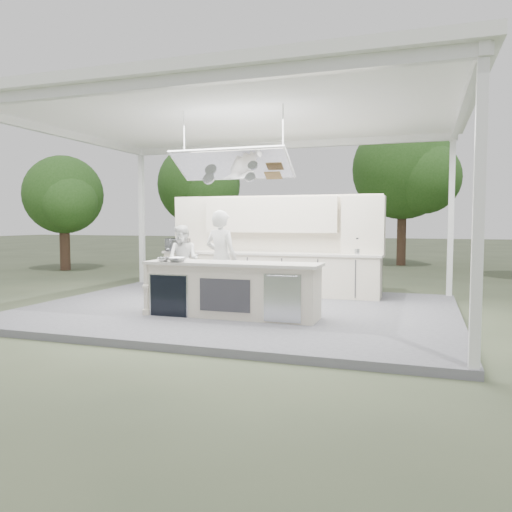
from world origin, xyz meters
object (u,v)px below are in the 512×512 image
(back_counter, at_px, (269,273))
(sous_chef, at_px, (183,260))
(demo_island, at_px, (231,289))
(head_chef, at_px, (221,259))

(back_counter, bearing_deg, sous_chef, -159.11)
(demo_island, bearing_deg, sous_chef, 133.15)
(head_chef, bearing_deg, demo_island, 133.92)
(demo_island, xyz_separation_m, back_counter, (-0.18, 2.81, 0.00))
(back_counter, bearing_deg, head_chef, -100.83)
(demo_island, distance_m, head_chef, 1.13)
(demo_island, height_order, head_chef, head_chef)
(demo_island, height_order, back_counter, same)
(head_chef, height_order, sous_chef, head_chef)
(back_counter, height_order, head_chef, head_chef)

